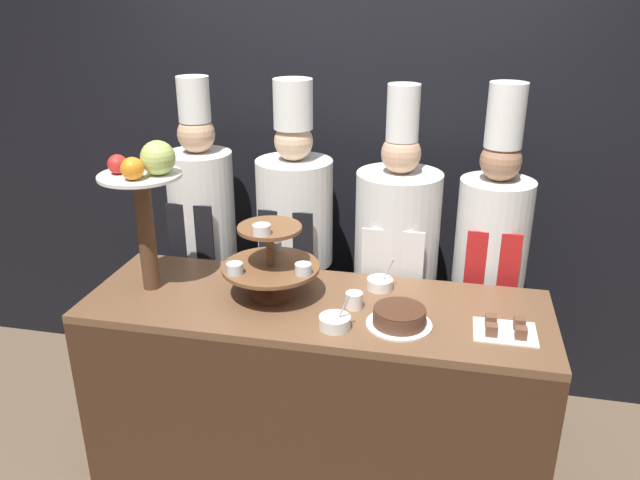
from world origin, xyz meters
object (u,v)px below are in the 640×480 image
Objects in this scene: chef_right at (490,258)px; tiered_stand at (270,260)px; cake_round at (399,317)px; chef_left at (204,233)px; cup_white at (354,300)px; chef_center_left at (295,240)px; serving_bowl_far at (380,284)px; fruit_pedestal at (146,186)px; cake_square_tray at (505,329)px; chef_center_right at (396,257)px; serving_bowl_near at (335,322)px.

tiered_stand is at bearing -149.60° from chef_right.
chef_left is at bearing 147.97° from cake_round.
chef_center_left is at bearing 124.62° from cup_white.
fruit_pedestal is at bearing -168.41° from serving_bowl_far.
fruit_pedestal is 2.78× the size of cake_square_tray.
fruit_pedestal is at bearing -158.25° from chef_right.
cake_round is at bearing -83.30° from chef_center_right.
fruit_pedestal reaches higher than tiered_stand.
cup_white is at bearing 172.66° from cake_square_tray.
cup_white is at bearing 0.01° from fruit_pedestal.
chef_right is at bearing 51.04° from serving_bowl_near.
cake_square_tray is (0.61, -0.08, -0.02)m from cup_white.
fruit_pedestal is at bearing -88.69° from chef_left.
tiered_stand reaches higher than cup_white.
chef_center_right reaches higher than fruit_pedestal.
chef_center_right reaches higher than tiered_stand.
cake_round is at bearing -28.21° from cup_white.
serving_bowl_near is at bearing -128.96° from chef_right.
chef_right is (0.98, 0.00, -0.01)m from chef_center_left.
cake_round is at bearing -32.03° from chef_left.
serving_bowl_far is at bearing 11.59° from fruit_pedestal.
cup_white is at bearing 75.62° from serving_bowl_near.
chef_right is at bearing 0.00° from chef_center_left.
fruit_pedestal is 0.37× the size of chef_right.
chef_center_right is (0.03, 0.38, -0.03)m from serving_bowl_far.
chef_left reaches higher than cake_square_tray.
fruit_pedestal is at bearing -179.99° from cup_white.
chef_center_left is 1.00× the size of chef_center_right.
serving_bowl_far is at bearing -141.80° from chef_right.
cup_white is at bearing -112.96° from serving_bowl_far.
cake_round is 0.23m from cup_white.
chef_center_right reaches higher than cup_white.
chef_left reaches higher than cake_round.
chef_center_left reaches higher than serving_bowl_far.
tiered_stand is 0.76m from chef_center_right.
cake_round is 0.79m from chef_right.
fruit_pedestal is 1.00m from cup_white.
chef_right reaches higher than chef_left.
cake_square_tray is 0.67m from serving_bowl_near.
serving_bowl_far reaches higher than cup_white.
cake_square_tray is 1.66m from chef_left.
serving_bowl_far is 0.62m from chef_center_left.
serving_bowl_near is 0.08× the size of chef_center_left.
cup_white is 0.62m from cake_square_tray.
chef_right is (0.46, 0.00, 0.04)m from chef_center_right.
chef_center_right reaches higher than cake_square_tray.
chef_center_right is at bearing 77.88° from serving_bowl_near.
fruit_pedestal is at bearing 174.42° from cake_round.
chef_right is at bearing 0.02° from chef_center_right.
cake_square_tray is at bearing -53.45° from chef_center_right.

